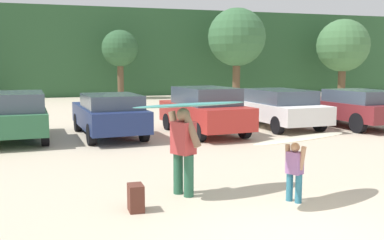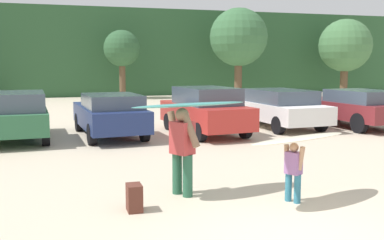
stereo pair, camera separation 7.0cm
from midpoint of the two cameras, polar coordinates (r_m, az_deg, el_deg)
The scene contains 14 objects.
hillside_ridge at distance 39.69m, azimuth -12.42°, elevation 8.27°, with size 108.00×12.00×6.54m, color #2D5633.
tree_center_right at distance 31.58m, azimuth -9.23°, elevation 8.91°, with size 2.52×2.52×4.73m.
tree_far_left at distance 32.42m, azimuth 5.67°, elevation 10.42°, with size 4.11×4.11×6.35m.
tree_right at distance 36.92m, azimuth 18.66°, elevation 8.95°, with size 4.04×4.04×5.84m.
parked_car_forest_green at distance 15.13m, azimuth -21.93°, elevation 0.66°, with size 2.20×4.45×1.56m.
parked_car_navy at distance 15.08m, azimuth -10.67°, elevation 0.79°, with size 2.19×4.63×1.44m.
parked_car_red at distance 15.40m, azimuth 1.49°, elevation 1.30°, with size 2.28×4.38×1.62m.
parked_car_white at distance 17.31m, azimuth 10.71°, elevation 1.64°, with size 2.24×4.68×1.45m.
parked_car_maroon at distance 18.24m, azimuth 19.37°, elevation 1.64°, with size 2.35×4.87×1.45m.
person_adult at distance 8.20m, azimuth -1.36°, elevation -3.38°, with size 0.50×0.77×1.63m.
person_child at distance 8.06m, azimuth 12.71°, elevation -6.07°, with size 0.30×0.40×1.06m.
surfboard_teal at distance 8.09m, azimuth -0.27°, elevation 1.96°, with size 2.39×1.16×0.13m.
surfboard_cream at distance 7.94m, azimuth 13.49°, elevation -2.29°, with size 2.29×1.33×0.14m.
backpack_dropped at distance 7.54m, azimuth -7.45°, elevation -9.81°, with size 0.24×0.34×0.45m.
Camera 1 is at (-3.17, -5.00, 2.42)m, focal length 41.82 mm.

